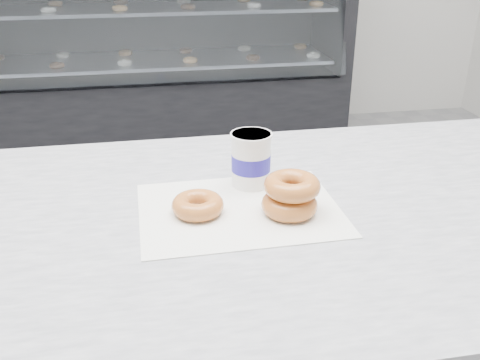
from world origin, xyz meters
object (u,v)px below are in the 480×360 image
(coffee_cup, at_px, (251,159))
(display_case, at_px, (158,73))
(donut_single, at_px, (198,205))
(donut_stack, at_px, (291,195))

(coffee_cup, bearing_deg, display_case, 99.65)
(donut_single, height_order, coffee_cup, coffee_cup)
(display_case, bearing_deg, donut_stack, -87.34)
(donut_single, xyz_separation_m, coffee_cup, (0.11, 0.10, 0.04))
(display_case, relative_size, donut_single, 27.16)
(donut_stack, height_order, coffee_cup, coffee_cup)
(display_case, xyz_separation_m, donut_stack, (0.13, -2.74, 0.44))
(donut_single, relative_size, coffee_cup, 0.86)
(donut_single, bearing_deg, donut_stack, -9.67)
(display_case, bearing_deg, donut_single, -90.55)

